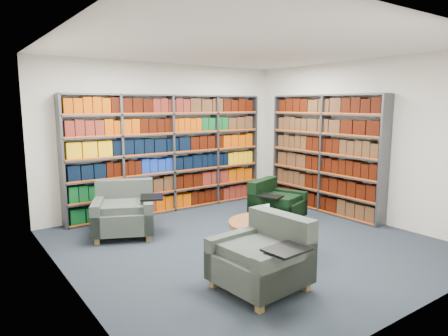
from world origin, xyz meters
TOP-DOWN VIEW (x-y plane):
  - room_shell at (0.00, 0.00)m, footprint 5.02×5.02m
  - bookshelf_back at (0.00, 2.34)m, footprint 4.00×0.28m
  - bookshelf_right at (2.34, 0.60)m, footprint 0.28×2.50m
  - chair_teal_left at (-1.30, 1.50)m, footprint 1.22×1.20m
  - chair_green_right at (1.13, 0.67)m, footprint 1.04×1.00m
  - chair_teal_front at (-0.73, -1.23)m, footprint 0.95×1.08m
  - coffee_table at (-0.09, -0.48)m, footprint 0.99×0.99m

SIDE VIEW (x-z plane):
  - chair_green_right at x=1.13m, z-range -0.07..0.64m
  - chair_teal_front at x=-0.73m, z-range -0.08..0.73m
  - chair_teal_left at x=-1.30m, z-range -0.08..0.74m
  - coffee_table at x=-0.09m, z-range 0.02..0.72m
  - bookshelf_back at x=0.00m, z-range 0.00..2.20m
  - bookshelf_right at x=2.34m, z-range 0.00..2.20m
  - room_shell at x=0.00m, z-range -0.01..2.81m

